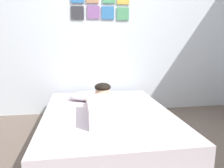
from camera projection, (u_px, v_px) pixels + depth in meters
The scene contains 7 objects.
ground_plane at pixel (120, 163), 2.03m from camera, with size 13.39×13.39×0.00m, color #66564C.
back_wall at pixel (101, 33), 3.38m from camera, with size 4.69×0.12×2.50m.
bed at pixel (107, 126), 2.45m from camera, with size 1.42×1.96×0.36m.
pillow at pixel (89, 96), 2.89m from camera, with size 0.52×0.32×0.11m, color silver.
person_lying at pixel (107, 104), 2.32m from camera, with size 0.43×0.92×0.27m.
coffee_cup at pixel (115, 97), 2.91m from camera, with size 0.12×0.09×0.07m.
cell_phone at pixel (116, 111), 2.42m from camera, with size 0.07×0.14×0.01m, color black.
Camera 1 is at (-0.36, -1.81, 1.11)m, focal length 34.70 mm.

